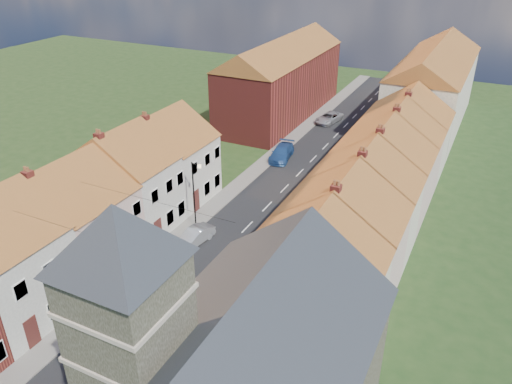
{
  "coord_description": "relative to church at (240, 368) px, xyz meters",
  "views": [
    {
      "loc": [
        16.84,
        -10.19,
        22.59
      ],
      "look_at": [
        0.75,
        22.18,
        3.5
      ],
      "focal_mm": 35.0,
      "sensor_mm": 36.0,
      "label": 1
    }
  ],
  "objects": [
    {
      "name": "cottage_l_white",
      "position": [
        -18.66,
        8.62,
        -1.51
      ],
      "size": [
        8.3,
        6.9,
        8.8
      ],
      "color": "beige",
      "rests_on": "ground"
    },
    {
      "name": "lamppost",
      "position": [
        -13.17,
        16.68,
        -2.34
      ],
      "size": [
        0.88,
        0.15,
        6.0
      ],
      "color": "black",
      "rests_on": "pavement_left"
    },
    {
      "name": "block_right_far",
      "position": [
        -0.06,
        51.68,
        -0.58
      ],
      "size": [
        8.3,
        24.2,
        10.5
      ],
      "color": "white",
      "rests_on": "ground"
    },
    {
      "name": "cottage_r_white_near",
      "position": [
        -0.06,
        14.77,
        -1.4
      ],
      "size": [
        8.3,
        6.0,
        9.0
      ],
      "color": "beige",
      "rests_on": "ground"
    },
    {
      "name": "road",
      "position": [
        -9.36,
        26.68,
        -5.87
      ],
      "size": [
        7.0,
        90.0,
        0.02
      ],
      "primitive_type": "cube",
      "color": "black",
      "rests_on": "ground"
    },
    {
      "name": "car_distant",
      "position": [
        -11.71,
        46.68,
        -5.23
      ],
      "size": [
        3.03,
        4.97,
        1.29
      ],
      "primitive_type": "imported",
      "rotation": [
        0.0,
        0.0,
        -0.2
      ],
      "color": "#ADAEB5",
      "rests_on": "ground"
    },
    {
      "name": "pavement_left",
      "position": [
        -13.76,
        26.68,
        -5.82
      ],
      "size": [
        1.8,
        90.0,
        0.12
      ],
      "primitive_type": "cube",
      "color": "slate",
      "rests_on": "ground"
    },
    {
      "name": "cottage_r_tudor",
      "position": [
        -0.09,
        9.37,
        -1.41
      ],
      "size": [
        8.3,
        5.2,
        9.0
      ],
      "color": "white",
      "rests_on": "ground"
    },
    {
      "name": "cottage_r_pink",
      "position": [
        -0.06,
        25.57,
        -1.4
      ],
      "size": [
        8.3,
        6.0,
        9.0
      ],
      "color": "beige",
      "rests_on": "ground"
    },
    {
      "name": "cottage_l_pink",
      "position": [
        -18.66,
        20.52,
        -1.51
      ],
      "size": [
        8.3,
        6.3,
        8.8
      ],
      "color": "silver",
      "rests_on": "ground"
    },
    {
      "name": "pavement_right",
      "position": [
        -4.96,
        26.68,
        -5.82
      ],
      "size": [
        1.8,
        90.0,
        0.12
      ],
      "primitive_type": "cube",
      "color": "slate",
      "rests_on": "ground"
    },
    {
      "name": "cottage_r_white_far",
      "position": [
        -0.06,
        30.97,
        -1.4
      ],
      "size": [
        8.3,
        5.2,
        9.0
      ],
      "color": "beige",
      "rests_on": "ground"
    },
    {
      "name": "car_mid",
      "position": [
        -12.04,
        14.53,
        -5.23
      ],
      "size": [
        1.98,
        4.1,
        1.29
      ],
      "primitive_type": "imported",
      "rotation": [
        0.0,
        0.0,
        -0.16
      ],
      "color": "#ABADB3",
      "rests_on": "ground"
    },
    {
      "name": "car_far",
      "position": [
        -12.56,
        33.18,
        -5.16
      ],
      "size": [
        2.77,
        5.21,
        1.44
      ],
      "primitive_type": "imported",
      "rotation": [
        0.0,
        0.0,
        0.16
      ],
      "color": "navy",
      "rests_on": "ground"
    },
    {
      "name": "cottage_r_cream_mid",
      "position": [
        -0.06,
        20.17,
        -1.4
      ],
      "size": [
        8.3,
        5.2,
        9.0
      ],
      "color": "white",
      "rests_on": "ground"
    },
    {
      "name": "block_left_far",
      "position": [
        -18.66,
        46.68,
        -0.58
      ],
      "size": [
        8.3,
        24.2,
        10.5
      ],
      "color": "maroon",
      "rests_on": "ground"
    },
    {
      "name": "church",
      "position": [
        0.0,
        0.0,
        0.0
      ],
      "size": [
        11.25,
        14.25,
        15.2
      ],
      "color": "#363226",
      "rests_on": "ground"
    },
    {
      "name": "car_near",
      "position": [
        -12.56,
        8.17,
        -5.2
      ],
      "size": [
        2.31,
        4.19,
        1.35
      ],
      "primitive_type": "imported",
      "rotation": [
        0.0,
        0.0,
        0.19
      ],
      "color": "black",
      "rests_on": "ground"
    },
    {
      "name": "cottage_r_cream_far",
      "position": [
        -0.06,
        36.37,
        -1.4
      ],
      "size": [
        8.3,
        6.0,
        9.0
      ],
      "color": "white",
      "rests_on": "ground"
    },
    {
      "name": "cottage_l_brick_mid",
      "position": [
        -18.66,
        14.72,
        -1.35
      ],
      "size": [
        8.3,
        5.7,
        9.1
      ],
      "color": "silver",
      "rests_on": "ground"
    }
  ]
}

